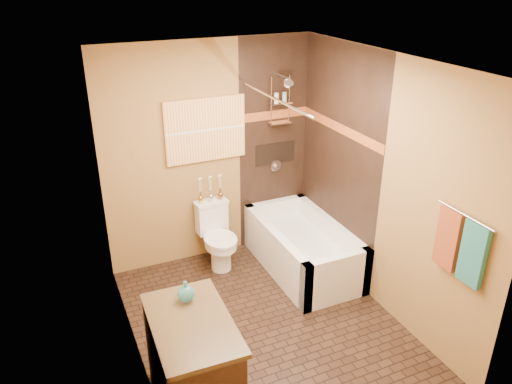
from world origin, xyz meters
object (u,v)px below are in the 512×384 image
toilet (217,236)px  sunset_painting (205,130)px  bathtub (303,251)px  vanity (193,366)px

toilet → sunset_painting: bearing=85.9°
bathtub → toilet: toilet is taller
bathtub → toilet: bearing=150.8°
sunset_painting → toilet: bearing=-90.0°
sunset_painting → toilet: size_ratio=1.22×
sunset_painting → bathtub: 1.74m
bathtub → sunset_painting: bearing=139.5°
bathtub → vanity: bearing=-141.2°
sunset_painting → vanity: 2.55m
bathtub → vanity: size_ratio=1.56×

